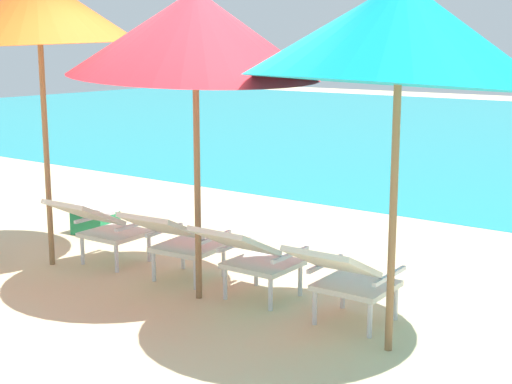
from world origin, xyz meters
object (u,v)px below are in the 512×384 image
object	(u,v)px
beach_umbrella_center	(195,33)
lounge_chair_far_right	(345,275)
beach_umbrella_left	(38,9)
cooler_box	(95,220)
beach_umbrella_right	(400,32)
lounge_chair_far_left	(101,224)
lounge_chair_near_left	(176,238)
lounge_chair_near_right	(250,254)

from	to	relation	value
beach_umbrella_center	lounge_chair_far_right	bearing A→B (deg)	4.87
beach_umbrella_left	cooler_box	size ratio (longest dim) A/B	5.38
beach_umbrella_right	cooler_box	distance (m)	4.44
lounge_chair_far_right	beach_umbrella_right	size ratio (longest dim) A/B	0.36
beach_umbrella_left	lounge_chair_far_left	bearing A→B (deg)	25.71
lounge_chair_far_left	beach_umbrella_center	distance (m)	2.10
lounge_chair_near_left	beach_umbrella_left	xyz separation A→B (m)	(-1.32, -0.26, 1.89)
cooler_box	beach_umbrella_left	bearing A→B (deg)	-62.41
lounge_chair_far_left	cooler_box	world-z (taller)	lounge_chair_far_left
lounge_chair_near_left	lounge_chair_near_right	distance (m)	0.79
beach_umbrella_left	beach_umbrella_center	distance (m)	1.71
beach_umbrella_center	cooler_box	distance (m)	3.05
beach_umbrella_left	beach_umbrella_center	xyz separation A→B (m)	(1.70, 0.11, -0.21)
lounge_chair_far_left	lounge_chair_near_right	size ratio (longest dim) A/B	1.01
lounge_chair_near_right	beach_umbrella_left	size ratio (longest dim) A/B	0.34
lounge_chair_near_right	lounge_chair_near_left	bearing A→B (deg)	179.03
lounge_chair_far_left	lounge_chair_far_right	xyz separation A→B (m)	(2.53, 0.00, 0.00)
beach_umbrella_center	cooler_box	size ratio (longest dim) A/B	5.13
beach_umbrella_right	lounge_chair_far_right	bearing A→B (deg)	161.43
lounge_chair_far_left	lounge_chair_near_right	xyz separation A→B (m)	(1.66, 0.03, 0.00)
beach_umbrella_center	beach_umbrella_right	distance (m)	1.70
beach_umbrella_left	beach_umbrella_right	size ratio (longest dim) A/B	1.06
beach_umbrella_left	beach_umbrella_right	world-z (taller)	beach_umbrella_left
beach_umbrella_right	beach_umbrella_left	bearing A→B (deg)	-178.73
lounge_chair_near_right	cooler_box	xyz separation A→B (m)	(-2.62, 0.73, -0.24)
lounge_chair_near_right	lounge_chair_far_right	size ratio (longest dim) A/B	0.99
lounge_chair_far_left	beach_umbrella_center	xyz separation A→B (m)	(1.25, -0.11, 1.68)
lounge_chair_near_left	cooler_box	world-z (taller)	lounge_chair_near_left
cooler_box	lounge_chair_near_right	bearing A→B (deg)	-15.53
lounge_chair_near_right	beach_umbrella_right	xyz separation A→B (m)	(1.29, -0.17, 1.67)
cooler_box	lounge_chair_far_right	bearing A→B (deg)	-12.27
lounge_chair_near_right	beach_umbrella_left	distance (m)	2.84
lounge_chair_far_right	beach_umbrella_left	xyz separation A→B (m)	(-2.97, -0.22, 1.89)
lounge_chair_far_left	beach_umbrella_right	bearing A→B (deg)	-2.69
beach_umbrella_right	cooler_box	xyz separation A→B (m)	(-3.90, 0.90, -1.91)
beach_umbrella_left	beach_umbrella_center	size ratio (longest dim) A/B	1.05
beach_umbrella_center	lounge_chair_near_left	bearing A→B (deg)	157.99
lounge_chair_far_left	cooler_box	size ratio (longest dim) A/B	1.82
lounge_chair_near_left	beach_umbrella_right	xyz separation A→B (m)	(2.08, -0.19, 1.67)
beach_umbrella_center	beach_umbrella_left	bearing A→B (deg)	-176.34
beach_umbrella_center	cooler_box	bearing A→B (deg)	158.56
lounge_chair_far_left	lounge_chair_far_right	size ratio (longest dim) A/B	1.00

